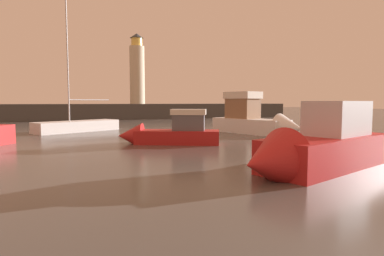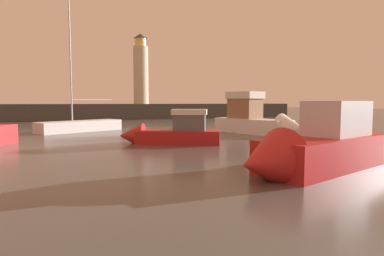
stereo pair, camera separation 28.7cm
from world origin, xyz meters
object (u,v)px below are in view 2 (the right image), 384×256
(lighthouse, at_px, (141,71))
(mooring_buoy, at_px, (320,144))
(motorboat_3, at_px, (259,120))
(motorboat_1, at_px, (314,148))
(sailboat_moored, at_px, (80,125))
(motorboat_0, at_px, (167,133))

(lighthouse, relative_size, mooring_buoy, 14.57)
(lighthouse, distance_m, motorboat_3, 29.78)
(motorboat_1, bearing_deg, lighthouse, 86.71)
(lighthouse, bearing_deg, mooring_buoy, -87.34)
(sailboat_moored, xyz_separation_m, mooring_buoy, (12.04, -17.27, -0.16))
(motorboat_1, xyz_separation_m, sailboat_moored, (-7.84, 21.47, -0.38))
(motorboat_1, relative_size, sailboat_moored, 0.74)
(lighthouse, distance_m, sailboat_moored, 24.35)
(lighthouse, xyz_separation_m, sailboat_moored, (-10.27, -20.88, -7.16))
(mooring_buoy, bearing_deg, motorboat_3, 77.70)
(sailboat_moored, distance_m, mooring_buoy, 21.06)
(motorboat_0, relative_size, motorboat_3, 0.75)
(motorboat_0, xyz_separation_m, motorboat_1, (2.90, -10.17, 0.24))
(motorboat_3, relative_size, sailboat_moored, 0.76)
(motorboat_0, relative_size, sailboat_moored, 0.57)
(lighthouse, height_order, motorboat_3, lighthouse)
(lighthouse, distance_m, motorboat_0, 33.37)
(motorboat_3, distance_m, sailboat_moored, 16.16)
(lighthouse, distance_m, motorboat_1, 42.97)
(motorboat_1, bearing_deg, sailboat_moored, 110.05)
(motorboat_0, xyz_separation_m, sailboat_moored, (-4.94, 11.30, -0.14))
(motorboat_1, xyz_separation_m, mooring_buoy, (4.20, 4.20, -0.54))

